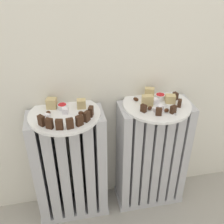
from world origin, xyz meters
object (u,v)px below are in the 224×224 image
object	(u,v)px
plate_right	(157,105)
radiator_right	(151,157)
radiator_left	(70,168)
plate_left	(64,114)
fork	(169,109)
jam_bowl_left	(62,106)
jam_bowl_right	(160,97)

from	to	relation	value
plate_right	radiator_right	bearing A→B (deg)	0.00
radiator_left	plate_right	world-z (taller)	plate_right
radiator_left	radiator_right	world-z (taller)	same
plate_left	fork	bearing A→B (deg)	-6.99
plate_left	plate_right	distance (m)	0.42
plate_left	jam_bowl_left	world-z (taller)	jam_bowl_left
radiator_left	fork	bearing A→B (deg)	-6.99
jam_bowl_left	fork	bearing A→B (deg)	-11.50
plate_right	jam_bowl_right	bearing A→B (deg)	52.60
jam_bowl_right	radiator_left	bearing A→B (deg)	-175.44
jam_bowl_right	plate_right	bearing A→B (deg)	-127.40
radiator_left	plate_right	size ratio (longest dim) A/B	1.94
radiator_right	plate_right	size ratio (longest dim) A/B	1.94
plate_right	fork	xyz separation A→B (m)	(0.04, -0.06, 0.01)
radiator_right	jam_bowl_left	world-z (taller)	jam_bowl_left
jam_bowl_left	fork	size ratio (longest dim) A/B	0.43
plate_left	jam_bowl_right	distance (m)	0.45
radiator_left	fork	size ratio (longest dim) A/B	5.91
radiator_left	fork	world-z (taller)	fork
radiator_right	plate_left	bearing A→B (deg)	180.00
radiator_left	plate_left	world-z (taller)	plate_left
plate_right	jam_bowl_right	distance (m)	0.05
plate_left	jam_bowl_right	bearing A→B (deg)	4.56
plate_right	jam_bowl_left	size ratio (longest dim) A/B	7.16
plate_left	plate_right	bearing A→B (deg)	0.00
radiator_right	jam_bowl_left	size ratio (longest dim) A/B	13.86
radiator_right	fork	bearing A→B (deg)	-57.43
jam_bowl_left	fork	world-z (taller)	jam_bowl_left
jam_bowl_left	radiator_left	bearing A→B (deg)	-81.30
radiator_right	jam_bowl_left	bearing A→B (deg)	174.89
radiator_right	jam_bowl_right	distance (m)	0.33
radiator_right	fork	size ratio (longest dim) A/B	5.91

